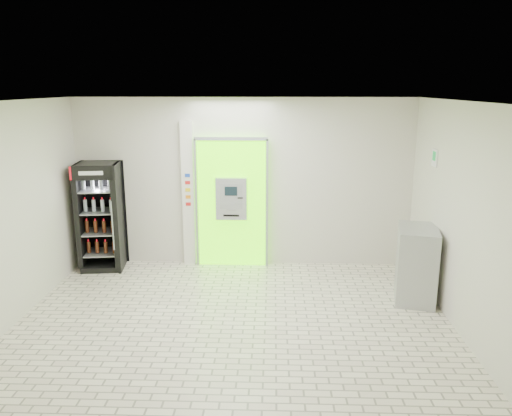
{
  "coord_description": "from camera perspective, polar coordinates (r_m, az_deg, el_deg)",
  "views": [
    {
      "loc": [
        0.53,
        -6.23,
        3.18
      ],
      "look_at": [
        0.27,
        1.2,
        1.36
      ],
      "focal_mm": 35.0,
      "sensor_mm": 36.0,
      "label": 1
    }
  ],
  "objects": [
    {
      "name": "steel_cabinet",
      "position": [
        7.96,
        17.83,
        -6.12
      ],
      "size": [
        0.74,
        0.95,
        1.13
      ],
      "rotation": [
        0.0,
        0.0,
        -0.21
      ],
      "color": "#9FA1A6",
      "rests_on": "ground"
    },
    {
      "name": "atm_assembly",
      "position": [
        8.9,
        -2.78,
        0.7
      ],
      "size": [
        1.3,
        0.24,
        2.33
      ],
      "color": "#5AFF00",
      "rests_on": "ground"
    },
    {
      "name": "pillar",
      "position": [
        9.01,
        -7.72,
        1.58
      ],
      "size": [
        0.22,
        0.11,
        2.6
      ],
      "color": "silver",
      "rests_on": "ground"
    },
    {
      "name": "room_shell",
      "position": [
        6.39,
        -2.83,
        1.64
      ],
      "size": [
        6.0,
        6.0,
        6.0
      ],
      "color": "beige",
      "rests_on": "ground"
    },
    {
      "name": "exit_sign",
      "position": [
        8.08,
        19.74,
        5.42
      ],
      "size": [
        0.02,
        0.22,
        0.26
      ],
      "color": "white",
      "rests_on": "room_shell"
    },
    {
      "name": "ground",
      "position": [
        7.02,
        -2.65,
        -13.23
      ],
      "size": [
        6.0,
        6.0,
        0.0
      ],
      "primitive_type": "plane",
      "color": "beige",
      "rests_on": "ground"
    },
    {
      "name": "beverage_cooler",
      "position": [
        9.22,
        -17.25,
        -1.12
      ],
      "size": [
        0.79,
        0.74,
        1.9
      ],
      "rotation": [
        0.0,
        0.0,
        0.13
      ],
      "color": "black",
      "rests_on": "ground"
    }
  ]
}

